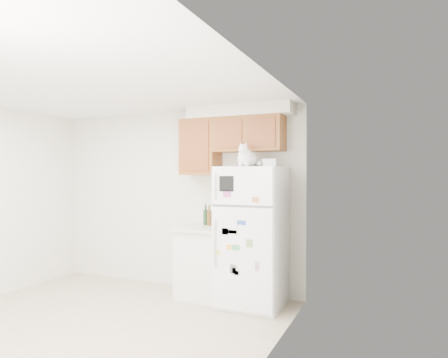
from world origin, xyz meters
The scene contains 9 objects.
ground_plane centered at (0.00, 0.00, -0.01)m, with size 3.80×4.00×0.01m, color #BCAD91.
room_shell centered at (0.12, 0.24, 1.67)m, with size 3.84×4.04×2.52m.
refrigerator centered at (1.32, 1.61, 0.85)m, with size 0.76×0.78×1.70m.
base_counter centered at (0.63, 1.68, 0.46)m, with size 0.64×0.64×0.92m.
cat centered at (1.29, 1.49, 1.81)m, with size 0.28×0.41×0.29m.
storage_box_back centered at (1.41, 1.75, 1.75)m, with size 0.18×0.13×0.10m, color white.
storage_box_front centered at (1.56, 1.54, 1.74)m, with size 0.15×0.11×0.09m, color white.
bottle_green centered at (0.56, 1.87, 1.06)m, with size 0.07×0.07×0.28m, color #19381E, non-canonical shape.
bottle_amber centered at (0.63, 1.83, 1.06)m, with size 0.06×0.06×0.27m, color #593814, non-canonical shape.
Camera 1 is at (2.94, -3.01, 1.61)m, focal length 32.00 mm.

